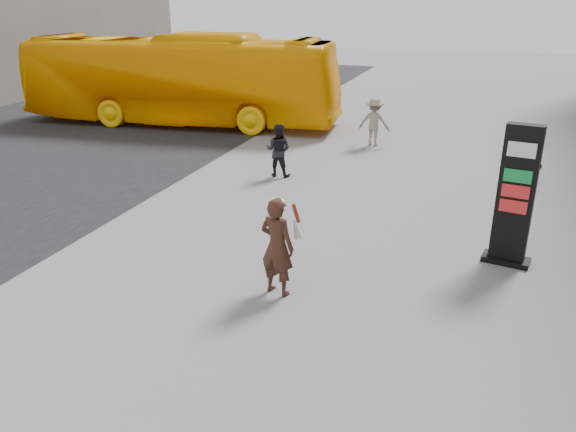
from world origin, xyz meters
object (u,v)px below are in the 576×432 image
(info_pylon, at_px, (516,196))
(bus, at_px, (180,80))
(pedestrian_a, at_px, (278,150))
(pedestrian_c, at_px, (530,162))
(woman, at_px, (278,245))
(pedestrian_b, at_px, (374,122))

(info_pylon, relative_size, bus, 0.22)
(pedestrian_a, bearing_deg, pedestrian_c, -174.01)
(info_pylon, bearing_deg, pedestrian_a, 157.60)
(woman, relative_size, pedestrian_c, 1.04)
(pedestrian_b, height_order, pedestrian_c, pedestrian_c)
(pedestrian_a, relative_size, pedestrian_b, 0.91)
(bus, bearing_deg, pedestrian_c, -116.09)
(woman, xyz_separation_m, bus, (-8.67, 12.33, 0.88))
(pedestrian_c, bearing_deg, woman, 122.57)
(pedestrian_a, relative_size, pedestrian_c, 0.90)
(bus, relative_size, pedestrian_b, 7.64)
(bus, xyz_separation_m, pedestrian_a, (6.29, -5.67, -1.03))
(info_pylon, height_order, pedestrian_c, info_pylon)
(info_pylon, xyz_separation_m, bus, (-12.57, 9.70, 0.41))
(pedestrian_a, xyz_separation_m, pedestrian_c, (6.87, 0.64, 0.09))
(pedestrian_a, height_order, pedestrian_b, pedestrian_b)
(info_pylon, relative_size, woman, 1.55)
(info_pylon, distance_m, pedestrian_b, 9.57)
(info_pylon, xyz_separation_m, pedestrian_b, (-4.31, 8.53, -0.55))
(info_pylon, relative_size, pedestrian_a, 1.80)
(woman, bearing_deg, bus, -40.49)
(pedestrian_a, bearing_deg, info_pylon, 147.95)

